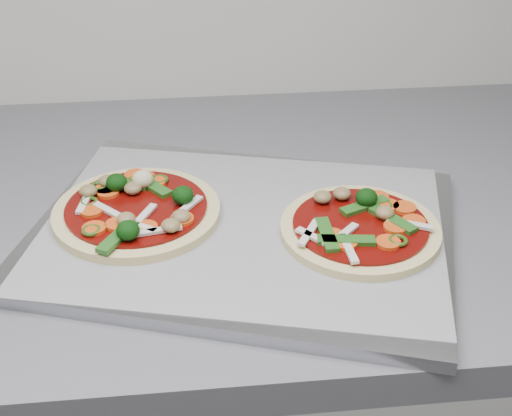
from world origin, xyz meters
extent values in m
cube|color=#9B9CA1|center=(0.50, 1.22, 0.91)|extent=(0.52, 0.45, 0.01)
cube|color=gray|center=(0.50, 1.22, 0.92)|extent=(0.48, 0.40, 0.00)
cylinder|color=beige|center=(0.39, 1.24, 0.92)|extent=(0.21, 0.21, 0.01)
cylinder|color=#600002|center=(0.39, 1.24, 0.93)|extent=(0.18, 0.18, 0.00)
cube|color=silver|center=(0.36, 1.23, 0.93)|extent=(0.04, 0.04, 0.00)
ellipsoid|color=#0D3A0B|center=(0.44, 1.25, 0.94)|extent=(0.03, 0.03, 0.02)
ellipsoid|color=olive|center=(0.42, 1.19, 0.94)|extent=(0.03, 0.03, 0.01)
cube|color=silver|center=(0.39, 1.20, 0.93)|extent=(0.04, 0.03, 0.00)
ellipsoid|color=#BEB68E|center=(0.39, 1.28, 0.94)|extent=(0.03, 0.03, 0.02)
ellipsoid|color=olive|center=(0.38, 1.21, 0.94)|extent=(0.03, 0.03, 0.01)
cylinder|color=orange|center=(0.40, 1.20, 0.93)|extent=(0.03, 0.03, 0.00)
torus|color=#2C4A12|center=(0.41, 1.29, 0.93)|extent=(0.02, 0.02, 0.00)
cube|color=silver|center=(0.33, 1.26, 0.93)|extent=(0.02, 0.05, 0.00)
ellipsoid|color=#0D3A0B|center=(0.38, 1.18, 0.94)|extent=(0.03, 0.03, 0.02)
ellipsoid|color=#0D3A0B|center=(0.36, 1.28, 0.94)|extent=(0.03, 0.03, 0.02)
cube|color=#205E18|center=(0.40, 1.28, 0.93)|extent=(0.05, 0.05, 0.00)
torus|color=#2C4A12|center=(0.38, 1.29, 0.93)|extent=(0.03, 0.03, 0.00)
cube|color=#205E18|center=(0.37, 1.29, 0.93)|extent=(0.06, 0.03, 0.00)
torus|color=#2C4A12|center=(0.34, 1.20, 0.93)|extent=(0.02, 0.02, 0.00)
torus|color=#2C4A12|center=(0.34, 1.25, 0.93)|extent=(0.03, 0.03, 0.00)
cube|color=silver|center=(0.39, 1.22, 0.93)|extent=(0.03, 0.05, 0.00)
ellipsoid|color=olive|center=(0.33, 1.27, 0.94)|extent=(0.02, 0.02, 0.01)
ellipsoid|color=olive|center=(0.38, 1.27, 0.94)|extent=(0.03, 0.03, 0.01)
cube|color=silver|center=(0.44, 1.23, 0.93)|extent=(0.03, 0.04, 0.00)
cylinder|color=orange|center=(0.34, 1.24, 0.93)|extent=(0.03, 0.03, 0.00)
cylinder|color=orange|center=(0.35, 1.28, 0.93)|extent=(0.04, 0.04, 0.00)
cylinder|color=orange|center=(0.37, 1.21, 0.93)|extent=(0.03, 0.03, 0.00)
torus|color=#2C4A12|center=(0.34, 1.29, 0.93)|extent=(0.03, 0.03, 0.00)
cylinder|color=orange|center=(0.39, 1.30, 0.93)|extent=(0.03, 0.03, 0.00)
cylinder|color=orange|center=(0.44, 1.21, 0.93)|extent=(0.03, 0.03, 0.00)
cube|color=#205E18|center=(0.37, 1.18, 0.93)|extent=(0.04, 0.06, 0.00)
cylinder|color=orange|center=(0.35, 1.27, 0.93)|extent=(0.03, 0.03, 0.00)
cylinder|color=orange|center=(0.38, 1.31, 0.93)|extent=(0.03, 0.03, 0.00)
cylinder|color=orange|center=(0.35, 1.20, 0.93)|extent=(0.03, 0.03, 0.00)
cylinder|color=orange|center=(0.41, 1.29, 0.93)|extent=(0.03, 0.03, 0.00)
cube|color=silver|center=(0.41, 1.19, 0.93)|extent=(0.05, 0.02, 0.00)
ellipsoid|color=olive|center=(0.43, 1.21, 0.94)|extent=(0.03, 0.03, 0.01)
ellipsoid|color=olive|center=(0.35, 1.29, 0.94)|extent=(0.03, 0.03, 0.01)
cylinder|color=beige|center=(0.62, 1.19, 0.92)|extent=(0.23, 0.23, 0.01)
cylinder|color=#600002|center=(0.62, 1.19, 0.93)|extent=(0.19, 0.19, 0.00)
cube|color=silver|center=(0.57, 1.16, 0.93)|extent=(0.04, 0.04, 0.00)
cube|color=silver|center=(0.60, 1.14, 0.93)|extent=(0.01, 0.05, 0.00)
cube|color=silver|center=(0.56, 1.17, 0.93)|extent=(0.03, 0.05, 0.00)
cube|color=#205E18|center=(0.60, 1.15, 0.93)|extent=(0.06, 0.02, 0.00)
cube|color=#205E18|center=(0.63, 1.22, 0.93)|extent=(0.06, 0.04, 0.00)
cylinder|color=orange|center=(0.59, 1.16, 0.93)|extent=(0.03, 0.03, 0.00)
cylinder|color=orange|center=(0.68, 1.18, 0.93)|extent=(0.04, 0.04, 0.00)
ellipsoid|color=olive|center=(0.59, 1.23, 0.94)|extent=(0.02, 0.02, 0.01)
torus|color=#2C4A12|center=(0.65, 1.15, 0.93)|extent=(0.03, 0.03, 0.00)
cube|color=silver|center=(0.67, 1.18, 0.93)|extent=(0.05, 0.03, 0.00)
ellipsoid|color=#0D3A0B|center=(0.63, 1.22, 0.94)|extent=(0.03, 0.03, 0.02)
torus|color=#2C4A12|center=(0.65, 1.21, 0.93)|extent=(0.03, 0.03, 0.00)
cube|color=#205E18|center=(0.58, 1.17, 0.93)|extent=(0.02, 0.06, 0.00)
cube|color=#205E18|center=(0.65, 1.19, 0.93)|extent=(0.04, 0.06, 0.00)
cylinder|color=orange|center=(0.65, 1.23, 0.93)|extent=(0.03, 0.03, 0.00)
cube|color=silver|center=(0.60, 1.16, 0.93)|extent=(0.04, 0.04, 0.00)
cylinder|color=orange|center=(0.65, 1.17, 0.93)|extent=(0.03, 0.03, 0.00)
ellipsoid|color=olive|center=(0.65, 1.19, 0.94)|extent=(0.03, 0.03, 0.01)
cylinder|color=orange|center=(0.67, 1.21, 0.93)|extent=(0.03, 0.03, 0.00)
cylinder|color=orange|center=(0.64, 1.15, 0.93)|extent=(0.03, 0.03, 0.00)
ellipsoid|color=olive|center=(0.61, 1.24, 0.94)|extent=(0.03, 0.03, 0.01)
cylinder|color=orange|center=(0.66, 1.22, 0.93)|extent=(0.03, 0.03, 0.00)
cylinder|color=orange|center=(0.60, 1.15, 0.93)|extent=(0.03, 0.03, 0.00)
camera|label=1|loc=(0.45, 0.58, 1.34)|focal=50.00mm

